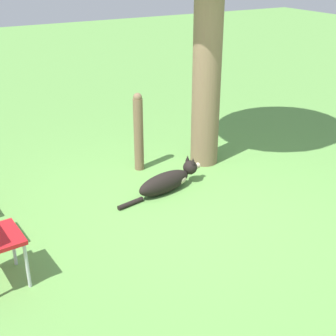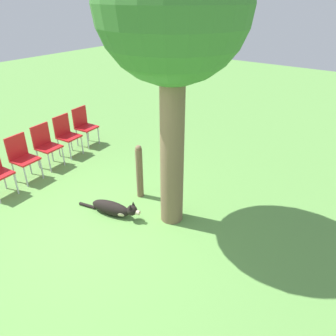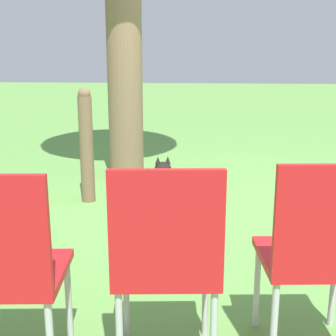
# 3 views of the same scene
# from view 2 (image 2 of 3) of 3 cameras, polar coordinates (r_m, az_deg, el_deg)

# --- Properties ---
(ground_plane) EXTENTS (30.00, 30.00, 0.00)m
(ground_plane) POSITION_cam_2_polar(r_m,az_deg,el_deg) (5.51, -11.54, -10.05)
(ground_plane) COLOR #609947
(oak_tree) EXTENTS (2.01, 2.01, 4.26)m
(oak_tree) POSITION_cam_2_polar(r_m,az_deg,el_deg) (4.48, 0.87, 25.79)
(oak_tree) COLOR #7A6047
(oak_tree) RESTS_ON ground_plane
(dog) EXTENTS (1.22, 0.37, 0.35)m
(dog) POSITION_cam_2_polar(r_m,az_deg,el_deg) (5.67, -9.34, -6.99)
(dog) COLOR black
(dog) RESTS_ON ground_plane
(fence_post) EXTENTS (0.12, 0.12, 1.03)m
(fence_post) POSITION_cam_2_polar(r_m,az_deg,el_deg) (5.92, -4.99, -0.56)
(fence_post) COLOR brown
(fence_post) RESTS_ON ground_plane
(red_chair_1) EXTENTS (0.46, 0.47, 0.93)m
(red_chair_1) POSITION_cam_2_polar(r_m,az_deg,el_deg) (7.06, -24.12, 2.05)
(red_chair_1) COLOR red
(red_chair_1) RESTS_ON ground_plane
(red_chair_2) EXTENTS (0.46, 0.47, 0.93)m
(red_chair_2) POSITION_cam_2_polar(r_m,az_deg,el_deg) (7.45, -20.56, 4.08)
(red_chair_2) COLOR red
(red_chair_2) RESTS_ON ground_plane
(red_chair_3) EXTENTS (0.46, 0.47, 0.93)m
(red_chair_3) POSITION_cam_2_polar(r_m,az_deg,el_deg) (7.87, -17.35, 5.88)
(red_chair_3) COLOR red
(red_chair_3) RESTS_ON ground_plane
(red_chair_4) EXTENTS (0.46, 0.47, 0.93)m
(red_chair_4) POSITION_cam_2_polar(r_m,az_deg,el_deg) (8.32, -14.46, 7.47)
(red_chair_4) COLOR red
(red_chair_4) RESTS_ON ground_plane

